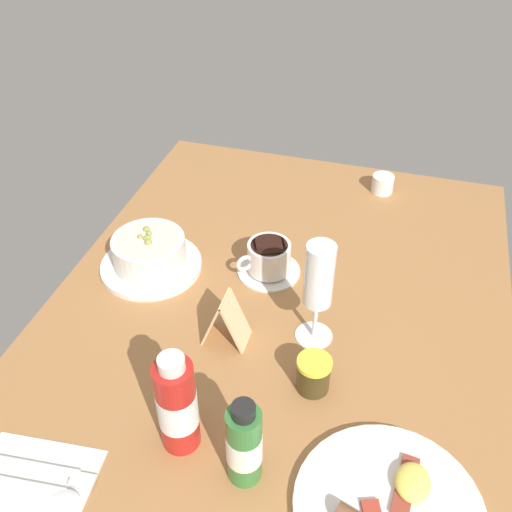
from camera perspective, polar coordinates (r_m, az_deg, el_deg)
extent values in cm
cube|color=#9E6B3D|center=(109.03, 2.13, -5.54)|extent=(110.00, 84.00, 3.00)
cylinder|color=silver|center=(117.60, -10.26, -0.91)|extent=(20.15, 20.15, 1.20)
cylinder|color=silver|center=(115.35, -10.46, 0.45)|extent=(14.30, 14.30, 5.99)
cylinder|color=beige|center=(114.01, -10.59, 1.31)|extent=(12.30, 12.30, 1.60)
sphere|color=olive|center=(113.58, -10.76, 1.70)|extent=(1.20, 1.20, 1.20)
sphere|color=olive|center=(114.27, -11.34, 1.87)|extent=(1.03, 1.03, 1.03)
sphere|color=olive|center=(114.70, -10.48, 2.16)|extent=(1.27, 1.27, 1.27)
sphere|color=olive|center=(113.57, -10.62, 1.71)|extent=(1.40, 1.40, 1.40)
sphere|color=olive|center=(112.51, -10.57, 1.31)|extent=(1.40, 1.40, 1.40)
sphere|color=olive|center=(115.96, -10.74, 2.58)|extent=(1.33, 1.33, 1.33)
cube|color=silver|center=(91.94, -20.93, -19.66)|extent=(13.15, 17.91, 0.30)
cube|color=silver|center=(92.51, -21.11, -18.74)|extent=(2.50, 14.05, 0.50)
cube|color=silver|center=(89.18, -16.73, -20.41)|extent=(2.53, 3.79, 0.40)
cube|color=silver|center=(91.52, -22.09, -20.08)|extent=(2.21, 13.04, 0.50)
ellipsoid|color=silver|center=(88.43, -18.16, -21.65)|extent=(2.40, 4.00, 0.60)
cylinder|color=silver|center=(114.90, 1.27, -1.39)|extent=(12.50, 12.50, 0.90)
cylinder|color=silver|center=(112.71, 1.29, -0.08)|extent=(8.50, 8.50, 5.90)
cylinder|color=#361B14|center=(111.17, 1.31, 0.90)|extent=(7.22, 7.22, 1.00)
torus|color=silver|center=(110.71, -1.12, -0.73)|extent=(3.03, 3.18, 3.60)
cylinder|color=silver|center=(140.78, 12.36, 6.97)|extent=(5.10, 5.10, 4.23)
cone|color=silver|center=(138.31, 12.90, 7.04)|extent=(2.97, 2.82, 2.39)
cylinder|color=white|center=(103.10, 5.70, -7.74)|extent=(6.60, 6.60, 0.40)
cylinder|color=white|center=(100.12, 5.85, -6.11)|extent=(0.80, 0.80, 7.90)
cylinder|color=white|center=(93.42, 6.24, -1.88)|extent=(4.89, 4.89, 11.72)
cylinder|color=#E9EDB9|center=(94.58, 6.17, -2.68)|extent=(4.01, 4.01, 7.03)
cylinder|color=#3C3216|center=(93.84, 5.67, -11.67)|extent=(5.33, 5.33, 5.43)
cylinder|color=yellow|center=(91.45, 5.79, -10.44)|extent=(5.59, 5.59, 0.80)
cylinder|color=#337233|center=(81.35, -1.17, -18.16)|extent=(4.84, 4.84, 13.49)
cylinder|color=white|center=(81.58, -1.17, -18.26)|extent=(4.94, 4.94, 5.13)
cylinder|color=black|center=(75.01, -1.25, -15.01)|extent=(3.15, 3.15, 1.82)
cylinder|color=#B21E19|center=(83.96, -7.76, -14.44)|extent=(5.65, 5.65, 16.18)
cylinder|color=silver|center=(84.22, -7.74, -14.57)|extent=(5.76, 5.76, 6.15)
cylinder|color=silver|center=(76.93, -8.35, -10.45)|extent=(3.67, 3.67, 1.87)
cylinder|color=silver|center=(85.55, 12.92, -23.19)|extent=(25.52, 25.52, 1.40)
cube|color=brown|center=(86.64, 14.51, -20.99)|extent=(9.20, 3.32, 0.60)
ellipsoid|color=#F2D859|center=(86.24, 15.17, -20.71)|extent=(6.00, 4.80, 2.40)
cube|color=#D5B380|center=(98.51, -2.00, -6.43)|extent=(5.48, 4.05, 9.78)
cube|color=#D5B380|center=(99.41, -4.03, -6.00)|extent=(5.48, 4.05, 9.78)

